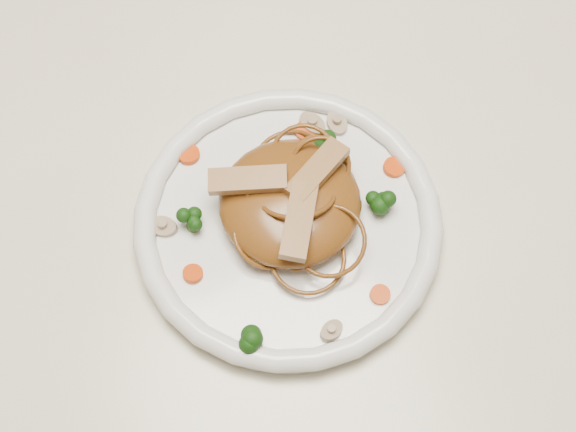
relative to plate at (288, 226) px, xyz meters
name	(u,v)px	position (x,y,z in m)	size (l,w,h in m)	color
ground	(281,354)	(0.03, 0.09, -0.76)	(4.00, 4.00, 0.00)	#4F331B
table	(277,184)	(0.03, 0.09, -0.11)	(1.20, 0.80, 0.75)	#F0E8CC
plate	(288,226)	(0.00, 0.00, 0.00)	(0.27, 0.27, 0.02)	white
noodle_mound	(290,202)	(0.01, 0.01, 0.03)	(0.12, 0.12, 0.04)	brown
chicken_a	(317,171)	(0.03, 0.02, 0.05)	(0.07, 0.02, 0.01)	#9D764A
chicken_b	(248,180)	(-0.02, 0.03, 0.05)	(0.07, 0.02, 0.01)	#9D764A
chicken_c	(299,221)	(0.00, -0.02, 0.05)	(0.07, 0.02, 0.01)	#9D764A
broccoli_0	(324,144)	(0.06, 0.05, 0.02)	(0.03, 0.03, 0.03)	#143E0C
broccoli_1	(192,220)	(-0.08, 0.03, 0.02)	(0.02, 0.02, 0.03)	#143E0C
broccoli_2	(253,340)	(-0.07, -0.09, 0.02)	(0.03, 0.03, 0.03)	#143E0C
broccoli_3	(382,202)	(0.08, -0.02, 0.02)	(0.02, 0.02, 0.03)	#143E0C
carrot_0	(305,131)	(0.05, 0.08, 0.01)	(0.02, 0.02, 0.01)	#D93C07
carrot_1	(193,274)	(-0.09, -0.01, 0.01)	(0.02, 0.02, 0.01)	#D93C07
carrot_2	(394,167)	(0.11, 0.01, 0.01)	(0.02, 0.02, 0.01)	#D93C07
carrot_3	(189,154)	(-0.05, 0.10, 0.01)	(0.02, 0.02, 0.01)	#D93C07
carrot_4	(380,294)	(0.04, -0.09, 0.01)	(0.02, 0.02, 0.01)	#D93C07
mushroom_0	(331,331)	(-0.01, -0.11, 0.01)	(0.02, 0.02, 0.01)	tan
mushroom_1	(337,123)	(0.08, 0.07, 0.01)	(0.03, 0.03, 0.01)	tan
mushroom_2	(163,226)	(-0.10, 0.04, 0.01)	(0.03, 0.03, 0.01)	tan
mushroom_3	(312,124)	(0.06, 0.08, 0.01)	(0.03, 0.03, 0.01)	tan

